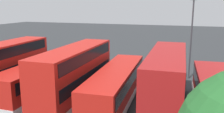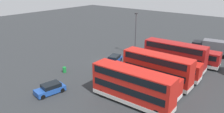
{
  "view_description": "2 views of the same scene",
  "coord_description": "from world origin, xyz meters",
  "px_view_note": "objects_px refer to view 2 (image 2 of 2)",
  "views": [
    {
      "loc": [
        -7.26,
        28.82,
        7.94
      ],
      "look_at": [
        1.87,
        1.59,
        1.8
      ],
      "focal_mm": 38.63,
      "sensor_mm": 36.0,
      "label": 1
    },
    {
      "loc": [
        29.44,
        25.32,
        14.9
      ],
      "look_at": [
        0.39,
        1.94,
        1.72
      ],
      "focal_mm": 35.24,
      "sensor_mm": 36.0,
      "label": 2
    }
  ],
  "objects_px": {
    "bus_single_deck_near_end": "(186,55)",
    "bus_single_deck_third": "(164,66)",
    "bus_double_decker_second": "(175,55)",
    "bus_double_decker_fourth": "(157,68)",
    "bus_single_deck_fifth": "(142,80)",
    "car_hatchback_silver": "(50,89)",
    "bus_double_decker_sixth": "(132,85)",
    "waste_bin_yellow": "(64,70)",
    "lamp_post_tall": "(136,31)",
    "car_small_green": "(114,59)",
    "box_truck_blue": "(213,48)"
  },
  "relations": [
    {
      "from": "bus_double_decker_fourth",
      "to": "car_hatchback_silver",
      "type": "xyz_separation_m",
      "value": [
        12.04,
        -9.76,
        -1.75
      ]
    },
    {
      "from": "lamp_post_tall",
      "to": "bus_double_decker_second",
      "type": "bearing_deg",
      "value": 80.45
    },
    {
      "from": "bus_single_deck_near_end",
      "to": "lamp_post_tall",
      "type": "bearing_deg",
      "value": -78.39
    },
    {
      "from": "bus_single_deck_near_end",
      "to": "car_small_green",
      "type": "distance_m",
      "value": 13.33
    },
    {
      "from": "bus_double_decker_second",
      "to": "bus_double_decker_fourth",
      "type": "bearing_deg",
      "value": 3.68
    },
    {
      "from": "bus_double_decker_fourth",
      "to": "bus_single_deck_fifth",
      "type": "xyz_separation_m",
      "value": [
        3.52,
        -0.39,
        -0.83
      ]
    },
    {
      "from": "car_hatchback_silver",
      "to": "bus_single_deck_third",
      "type": "bearing_deg",
      "value": 148.95
    },
    {
      "from": "bus_double_decker_sixth",
      "to": "car_small_green",
      "type": "height_order",
      "value": "bus_double_decker_sixth"
    },
    {
      "from": "bus_single_deck_near_end",
      "to": "bus_single_deck_third",
      "type": "relative_size",
      "value": 1.03
    },
    {
      "from": "box_truck_blue",
      "to": "car_hatchback_silver",
      "type": "bearing_deg",
      "value": -22.43
    },
    {
      "from": "car_hatchback_silver",
      "to": "car_small_green",
      "type": "relative_size",
      "value": 0.96
    },
    {
      "from": "bus_single_deck_third",
      "to": "car_small_green",
      "type": "height_order",
      "value": "bus_single_deck_third"
    },
    {
      "from": "box_truck_blue",
      "to": "waste_bin_yellow",
      "type": "distance_m",
      "value": 29.91
    },
    {
      "from": "waste_bin_yellow",
      "to": "bus_single_deck_near_end",
      "type": "bearing_deg",
      "value": 140.39
    },
    {
      "from": "car_hatchback_silver",
      "to": "car_small_green",
      "type": "height_order",
      "value": "same"
    },
    {
      "from": "waste_bin_yellow",
      "to": "car_hatchback_silver",
      "type": "bearing_deg",
      "value": 35.21
    },
    {
      "from": "waste_bin_yellow",
      "to": "bus_double_decker_fourth",
      "type": "bearing_deg",
      "value": 113.77
    },
    {
      "from": "bus_double_decker_second",
      "to": "lamp_post_tall",
      "type": "xyz_separation_m",
      "value": [
        -1.54,
        -9.18,
        2.59
      ]
    },
    {
      "from": "bus_double_decker_second",
      "to": "car_hatchback_silver",
      "type": "distance_m",
      "value": 21.59
    },
    {
      "from": "bus_single_deck_third",
      "to": "lamp_post_tall",
      "type": "xyz_separation_m",
      "value": [
        -5.47,
        -9.22,
        3.42
      ]
    },
    {
      "from": "bus_double_decker_fourth",
      "to": "bus_double_decker_sixth",
      "type": "xyz_separation_m",
      "value": [
        7.1,
        0.32,
        0.0
      ]
    },
    {
      "from": "bus_single_deck_near_end",
      "to": "bus_double_decker_fourth",
      "type": "xyz_separation_m",
      "value": [
        10.93,
        -0.2,
        0.82
      ]
    },
    {
      "from": "bus_single_deck_near_end",
      "to": "bus_single_deck_fifth",
      "type": "relative_size",
      "value": 1.11
    },
    {
      "from": "bus_double_decker_second",
      "to": "lamp_post_tall",
      "type": "distance_m",
      "value": 9.66
    },
    {
      "from": "bus_single_deck_third",
      "to": "car_hatchback_silver",
      "type": "distance_m",
      "value": 18.1
    },
    {
      "from": "bus_single_deck_fifth",
      "to": "car_hatchback_silver",
      "type": "distance_m",
      "value": 12.7
    },
    {
      "from": "box_truck_blue",
      "to": "waste_bin_yellow",
      "type": "height_order",
      "value": "box_truck_blue"
    },
    {
      "from": "bus_single_deck_third",
      "to": "car_hatchback_silver",
      "type": "bearing_deg",
      "value": -31.05
    },
    {
      "from": "car_hatchback_silver",
      "to": "waste_bin_yellow",
      "type": "distance_m",
      "value": 7.23
    },
    {
      "from": "bus_single_deck_third",
      "to": "bus_single_deck_fifth",
      "type": "bearing_deg",
      "value": 0.37
    },
    {
      "from": "bus_double_decker_sixth",
      "to": "waste_bin_yellow",
      "type": "xyz_separation_m",
      "value": [
        -0.97,
        -14.25,
        -1.97
      ]
    },
    {
      "from": "bus_single_deck_third",
      "to": "box_truck_blue",
      "type": "bearing_deg",
      "value": 167.65
    },
    {
      "from": "bus_double_decker_fourth",
      "to": "box_truck_blue",
      "type": "height_order",
      "value": "bus_double_decker_fourth"
    },
    {
      "from": "bus_double_decker_fourth",
      "to": "car_hatchback_silver",
      "type": "bearing_deg",
      "value": -39.02
    },
    {
      "from": "box_truck_blue",
      "to": "car_small_green",
      "type": "xyz_separation_m",
      "value": [
        16.0,
        -13.02,
        -1.01
      ]
    },
    {
      "from": "bus_single_deck_third",
      "to": "bus_double_decker_fourth",
      "type": "bearing_deg",
      "value": 7.18
    },
    {
      "from": "bus_single_deck_fifth",
      "to": "car_hatchback_silver",
      "type": "height_order",
      "value": "bus_single_deck_fifth"
    },
    {
      "from": "bus_double_decker_second",
      "to": "bus_double_decker_fourth",
      "type": "distance_m",
      "value": 7.38
    },
    {
      "from": "bus_single_deck_third",
      "to": "lamp_post_tall",
      "type": "height_order",
      "value": "lamp_post_tall"
    },
    {
      "from": "bus_single_deck_near_end",
      "to": "car_small_green",
      "type": "height_order",
      "value": "bus_single_deck_near_end"
    },
    {
      "from": "bus_single_deck_fifth",
      "to": "lamp_post_tall",
      "type": "height_order",
      "value": "lamp_post_tall"
    },
    {
      "from": "bus_double_decker_sixth",
      "to": "bus_single_deck_fifth",
      "type": "bearing_deg",
      "value": -168.77
    },
    {
      "from": "bus_double_decker_second",
      "to": "bus_double_decker_sixth",
      "type": "relative_size",
      "value": 0.99
    },
    {
      "from": "bus_double_decker_fourth",
      "to": "car_hatchback_silver",
      "type": "relative_size",
      "value": 2.46
    },
    {
      "from": "car_small_green",
      "to": "bus_double_decker_fourth",
      "type": "bearing_deg",
      "value": 75.74
    },
    {
      "from": "box_truck_blue",
      "to": "bus_double_decker_sixth",
      "type": "bearing_deg",
      "value": -5.68
    },
    {
      "from": "bus_single_deck_fifth",
      "to": "box_truck_blue",
      "type": "relative_size",
      "value": 1.4
    },
    {
      "from": "bus_double_decker_sixth",
      "to": "car_small_green",
      "type": "relative_size",
      "value": 2.43
    },
    {
      "from": "bus_double_decker_sixth",
      "to": "car_hatchback_silver",
      "type": "bearing_deg",
      "value": -63.88
    },
    {
      "from": "bus_double_decker_second",
      "to": "car_small_green",
      "type": "bearing_deg",
      "value": -63.67
    }
  ]
}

